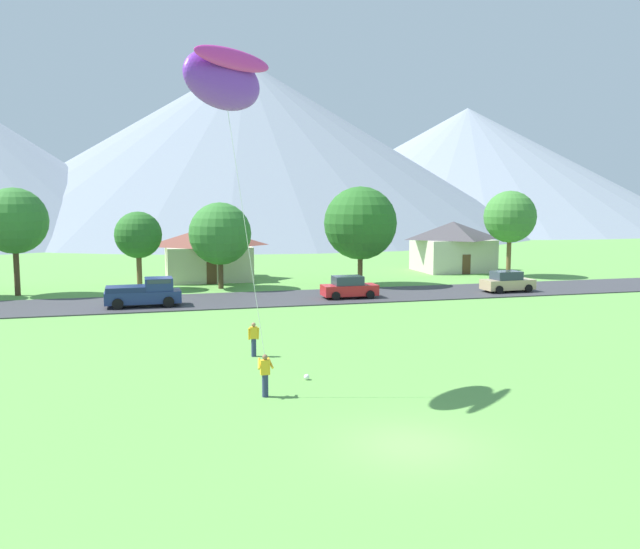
{
  "coord_description": "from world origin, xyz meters",
  "views": [
    {
      "loc": [
        -7.88,
        -18.59,
        7.61
      ],
      "look_at": [
        0.12,
        11.48,
        4.07
      ],
      "focal_mm": 37.43,
      "sensor_mm": 36.0,
      "label": 1
    }
  ],
  "objects": [
    {
      "name": "ground_plane",
      "position": [
        0.0,
        0.0,
        0.0
      ],
      "size": [
        400.0,
        400.0,
        0.0
      ],
      "primitive_type": "plane",
      "color": "#609E47"
    },
    {
      "name": "road_strip",
      "position": [
        0.0,
        30.87,
        0.04
      ],
      "size": [
        160.0,
        7.85,
        0.08
      ],
      "primitive_type": "cube",
      "color": "#38383D",
      "rests_on": "ground"
    },
    {
      "name": "mountain_west_ridge",
      "position": [
        76.69,
        146.2,
        15.8
      ],
      "size": [
        115.28,
        115.28,
        31.61
      ],
      "primitive_type": "cone",
      "color": "gray",
      "rests_on": "ground"
    },
    {
      "name": "mountain_east_ridge",
      "position": [
        15.59,
        134.76,
        19.28
      ],
      "size": [
        127.78,
        127.78,
        38.57
      ],
      "primitive_type": "cone",
      "color": "gray",
      "rests_on": "ground"
    },
    {
      "name": "house_leftmost",
      "position": [
        23.73,
        45.65,
        2.71
      ],
      "size": [
        7.82,
        6.8,
        5.23
      ],
      "color": "beige",
      "rests_on": "ground"
    },
    {
      "name": "house_left_center",
      "position": [
        -2.02,
        44.64,
        2.58
      ],
      "size": [
        8.3,
        7.46,
        4.99
      ],
      "color": "beige",
      "rests_on": "ground"
    },
    {
      "name": "tree_near_left",
      "position": [
        10.52,
        36.82,
        5.48
      ],
      "size": [
        6.39,
        6.39,
        8.69
      ],
      "color": "brown",
      "rests_on": "ground"
    },
    {
      "name": "tree_left_of_center",
      "position": [
        -1.57,
        37.94,
        4.67
      ],
      "size": [
        5.28,
        5.28,
        7.32
      ],
      "color": "#4C3823",
      "rests_on": "ground"
    },
    {
      "name": "tree_center",
      "position": [
        -17.58,
        37.99,
        5.88
      ],
      "size": [
        5.18,
        5.18,
        8.5
      ],
      "color": "#4C3823",
      "rests_on": "ground"
    },
    {
      "name": "tree_right_of_center",
      "position": [
        26.87,
        39.75,
        5.84
      ],
      "size": [
        5.07,
        5.07,
        8.4
      ],
      "color": "brown",
      "rests_on": "ground"
    },
    {
      "name": "tree_near_right",
      "position": [
        -8.26,
        39.11,
        4.58
      ],
      "size": [
        3.91,
        3.91,
        6.56
      ],
      "color": "brown",
      "rests_on": "ground"
    },
    {
      "name": "parked_car_tan_west_end",
      "position": [
        20.72,
        29.52,
        0.87
      ],
      "size": [
        4.26,
        2.2,
        1.68
      ],
      "color": "tan",
      "rests_on": "road_strip"
    },
    {
      "name": "parked_car_red_mid_west",
      "position": [
        7.22,
        29.57,
        0.87
      ],
      "size": [
        4.21,
        2.09,
        1.68
      ],
      "color": "red",
      "rests_on": "road_strip"
    },
    {
      "name": "pickup_truck_navy_east_side",
      "position": [
        -7.85,
        29.44,
        1.06
      ],
      "size": [
        5.23,
        2.38,
        1.99
      ],
      "color": "navy",
      "rests_on": "road_strip"
    },
    {
      "name": "kite_flyer_with_kite",
      "position": [
        -4.73,
        7.31,
        12.04
      ],
      "size": [
        4.11,
        3.74,
        13.35
      ],
      "color": "navy",
      "rests_on": "ground"
    },
    {
      "name": "watcher_person",
      "position": [
        -2.84,
        12.86,
        0.88
      ],
      "size": [
        0.56,
        0.24,
        1.68
      ],
      "color": "navy",
      "rests_on": "ground"
    },
    {
      "name": "soccer_ball",
      "position": [
        -1.36,
        8.12,
        0.12
      ],
      "size": [
        0.24,
        0.24,
        0.24
      ],
      "primitive_type": "sphere",
      "color": "white",
      "rests_on": "ground"
    }
  ]
}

